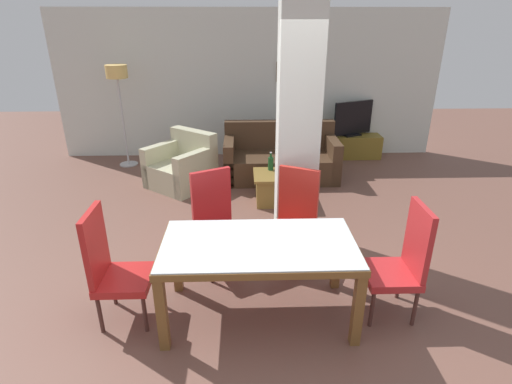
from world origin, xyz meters
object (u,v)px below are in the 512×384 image
object	(u,v)px
bottle	(271,163)
tv_screen	(353,119)
dining_chair_far_left	(216,220)
dining_chair_far_right	(294,217)
sofa	(280,160)
armchair	(182,168)
dining_table	(259,258)
coffee_table	(276,187)
dining_chair_head_right	(402,260)
floor_lamp	(118,81)
dining_chair_head_left	(112,266)
tv_stand	(350,146)

from	to	relation	value
bottle	tv_screen	xyz separation A→B (m)	(1.69, 1.86, 0.21)
dining_chair_far_left	dining_chair_far_right	bearing A→B (deg)	155.40
sofa	armchair	size ratio (longest dim) A/B	1.54
dining_table	bottle	size ratio (longest dim) A/B	6.08
coffee_table	bottle	xyz separation A→B (m)	(-0.08, 0.17, 0.32)
dining_chair_far_left	dining_chair_head_right	bearing A→B (deg)	126.99
coffee_table	bottle	size ratio (longest dim) A/B	2.43
tv_screen	floor_lamp	bearing A→B (deg)	-19.52
dining_table	bottle	bearing A→B (deg)	83.93
sofa	bottle	distance (m)	0.90
dining_chair_far_left	bottle	size ratio (longest dim) A/B	3.90
dining_chair_head_left	floor_lamp	distance (m)	4.42
tv_stand	dining_table	bearing A→B (deg)	-113.63
dining_table	sofa	world-z (taller)	sofa
dining_chair_far_right	bottle	xyz separation A→B (m)	(-0.14, 1.77, -0.01)
dining_chair_far_left	sofa	size ratio (longest dim) A/B	0.57
dining_table	tv_stand	xyz separation A→B (m)	(1.97, 4.50, -0.38)
sofa	floor_lamp	bearing A→B (deg)	-14.50
dining_table	dining_chair_far_left	bearing A→B (deg)	116.63
tv_stand	tv_screen	distance (m)	0.54
dining_chair_head_right	floor_lamp	xyz separation A→B (m)	(-3.53, 4.20, 0.97)
armchair	tv_screen	size ratio (longest dim) A/B	1.55
dining_chair_far_right	bottle	world-z (taller)	dining_chair_far_right
sofa	armchair	bearing A→B (deg)	11.76
dining_chair_head_right	bottle	bearing A→B (deg)	20.44
bottle	tv_screen	world-z (taller)	tv_screen
dining_chair_far_right	dining_chair_head_left	bearing A→B (deg)	52.94
bottle	dining_table	bearing A→B (deg)	-96.07
coffee_table	dining_chair_far_right	bearing A→B (deg)	-87.87
sofa	coffee_table	size ratio (longest dim) A/B	2.82
dining_chair_head_left	armchair	size ratio (longest dim) A/B	0.88
sofa	dining_chair_far_left	bearing A→B (deg)	70.80
armchair	tv_screen	world-z (taller)	tv_screen
dining_chair_far_right	armchair	bearing A→B (deg)	-30.42
armchair	tv_stand	world-z (taller)	armchair
sofa	coffee_table	xyz separation A→B (m)	(-0.15, -1.02, -0.08)
sofa	floor_lamp	size ratio (longest dim) A/B	1.05
dining_chair_head_left	tv_screen	world-z (taller)	tv_screen
coffee_table	tv_screen	xyz separation A→B (m)	(1.61, 2.03, 0.53)
dining_chair_head_left	dining_chair_far_right	bearing A→B (deg)	117.17
sofa	floor_lamp	xyz separation A→B (m)	(-2.77, 0.72, 1.22)
dining_chair_head_right	coffee_table	distance (m)	2.64
dining_chair_head_left	sofa	bearing A→B (deg)	153.06
dining_chair_far_left	tv_stand	bearing A→B (deg)	-149.70
armchair	dining_chair_far_left	bearing A→B (deg)	145.30
coffee_table	floor_lamp	world-z (taller)	floor_lamp
dining_chair_far_left	dining_chair_far_right	size ratio (longest dim) A/B	1.00
dining_chair_far_right	armchair	size ratio (longest dim) A/B	0.88
floor_lamp	bottle	bearing A→B (deg)	-31.45
dining_chair_far_left	tv_screen	world-z (taller)	tv_screen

